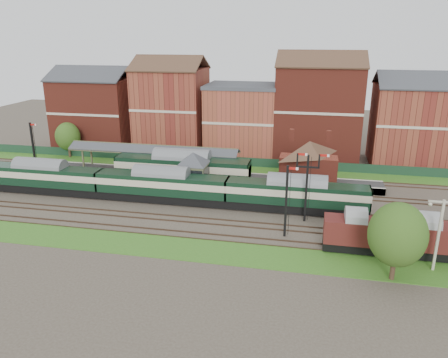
% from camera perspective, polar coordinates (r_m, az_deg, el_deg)
% --- Properties ---
extents(ground, '(160.00, 160.00, 0.00)m').
position_cam_1_polar(ground, '(55.91, -1.87, -3.46)').
color(ground, '#473D33').
rests_on(ground, ground).
extents(grass_back, '(90.00, 4.50, 0.06)m').
position_cam_1_polar(grass_back, '(70.67, 1.13, 1.32)').
color(grass_back, '#2D6619').
rests_on(grass_back, ground).
extents(grass_front, '(90.00, 5.00, 0.06)m').
position_cam_1_polar(grass_front, '(45.38, -5.41, -8.98)').
color(grass_front, '#2D6619').
rests_on(grass_front, ground).
extents(fence, '(90.00, 0.12, 1.50)m').
position_cam_1_polar(fence, '(72.34, 1.42, 2.33)').
color(fence, '#193823').
rests_on(fence, ground).
extents(platform, '(55.00, 3.40, 1.00)m').
position_cam_1_polar(platform, '(65.80, -4.15, 0.39)').
color(platform, '#2D2D2D').
rests_on(platform, ground).
extents(signal_box, '(5.40, 5.40, 6.00)m').
position_cam_1_polar(signal_box, '(58.51, -4.02, 0.84)').
color(signal_box, '#6D7D59').
rests_on(signal_box, ground).
extents(brick_hut, '(3.20, 2.64, 2.94)m').
position_cam_1_polar(brick_hut, '(57.61, 3.72, -1.54)').
color(brick_hut, maroon).
rests_on(brick_hut, ground).
extents(station_building, '(8.10, 8.10, 5.90)m').
position_cam_1_polar(station_building, '(62.50, 10.98, 2.43)').
color(station_building, maroon).
rests_on(station_building, platform).
extents(canopy, '(26.00, 3.89, 4.08)m').
position_cam_1_polar(canopy, '(66.50, -9.23, 4.06)').
color(canopy, brown).
rests_on(canopy, platform).
extents(semaphore_bracket, '(3.60, 0.25, 8.18)m').
position_cam_1_polar(semaphore_bracket, '(50.60, 10.79, -0.60)').
color(semaphore_bracket, black).
rests_on(semaphore_bracket, ground).
extents(semaphore_platform_end, '(1.23, 0.25, 8.00)m').
position_cam_1_polar(semaphore_platform_end, '(73.95, -23.64, 3.85)').
color(semaphore_platform_end, black).
rests_on(semaphore_platform_end, ground).
extents(semaphore_siding, '(1.23, 0.25, 8.00)m').
position_cam_1_polar(semaphore_siding, '(46.58, 8.16, -2.77)').
color(semaphore_siding, black).
rests_on(semaphore_siding, ground).
extents(yard_lamp, '(2.60, 0.22, 7.00)m').
position_cam_1_polar(yard_lamp, '(44.05, 26.28, -6.12)').
color(yard_lamp, beige).
rests_on(yard_lamp, ground).
extents(town_backdrop, '(69.00, 10.00, 16.00)m').
position_cam_1_polar(town_backdrop, '(77.66, 2.25, 8.18)').
color(town_backdrop, maroon).
rests_on(town_backdrop, ground).
extents(dmu_train, '(51.70, 2.72, 3.97)m').
position_cam_1_polar(dmu_train, '(56.82, -8.14, -0.77)').
color(dmu_train, black).
rests_on(dmu_train, ground).
extents(platform_railcar, '(19.41, 3.06, 4.47)m').
position_cam_1_polar(platform_railcar, '(62.34, -5.46, 1.35)').
color(platform_railcar, black).
rests_on(platform_railcar, ground).
extents(goods_van_a, '(5.98, 2.59, 3.63)m').
position_cam_1_polar(goods_van_a, '(45.75, 16.65, -6.65)').
color(goods_van_a, black).
rests_on(goods_van_a, ground).
extents(goods_van_b, '(6.08, 2.63, 3.69)m').
position_cam_1_polar(goods_van_b, '(46.90, 24.78, -6.97)').
color(goods_van_b, black).
rests_on(goods_van_b, ground).
extents(tree_far, '(5.00, 5.00, 7.30)m').
position_cam_1_polar(tree_far, '(40.76, 21.72, -6.78)').
color(tree_far, '#382619').
rests_on(tree_far, ground).
extents(tree_back, '(4.27, 4.27, 6.24)m').
position_cam_1_polar(tree_back, '(81.36, -19.73, 5.26)').
color(tree_back, '#382619').
rests_on(tree_back, ground).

